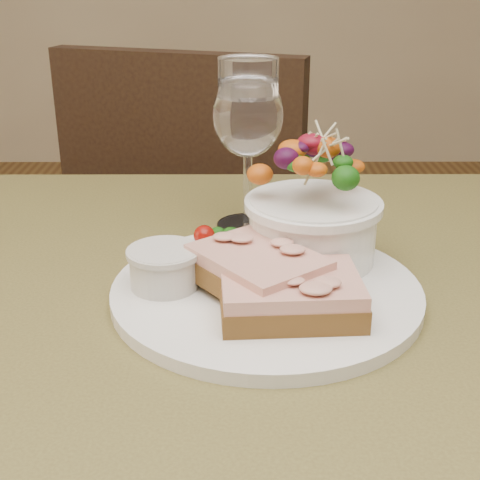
{
  "coord_description": "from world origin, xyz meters",
  "views": [
    {
      "loc": [
        -0.01,
        -0.51,
        1.04
      ],
      "look_at": [
        -0.0,
        0.02,
        0.81
      ],
      "focal_mm": 50.0,
      "sensor_mm": 36.0,
      "label": 1
    }
  ],
  "objects_px": {
    "chair_far": "(216,335)",
    "wine_glass": "(248,121)",
    "sandwich_back": "(258,269)",
    "cafe_table": "(244,409)",
    "ramekin": "(164,266)",
    "salad_bowl": "(314,201)",
    "dinner_plate": "(266,291)",
    "sandwich_front": "(290,294)"
  },
  "relations": [
    {
      "from": "chair_far",
      "to": "wine_glass",
      "type": "distance_m",
      "value": 0.78
    },
    {
      "from": "chair_far",
      "to": "sandwich_back",
      "type": "height_order",
      "value": "chair_far"
    },
    {
      "from": "sandwich_back",
      "to": "wine_glass",
      "type": "bearing_deg",
      "value": 143.97
    },
    {
      "from": "cafe_table",
      "to": "chair_far",
      "type": "height_order",
      "value": "chair_far"
    },
    {
      "from": "ramekin",
      "to": "salad_bowl",
      "type": "distance_m",
      "value": 0.15
    },
    {
      "from": "sandwich_back",
      "to": "wine_glass",
      "type": "relative_size",
      "value": 0.79
    },
    {
      "from": "ramekin",
      "to": "wine_glass",
      "type": "relative_size",
      "value": 0.35
    },
    {
      "from": "dinner_plate",
      "to": "sandwich_front",
      "type": "xyz_separation_m",
      "value": [
        0.02,
        -0.05,
        0.02
      ]
    },
    {
      "from": "dinner_plate",
      "to": "sandwich_front",
      "type": "bearing_deg",
      "value": -69.39
    },
    {
      "from": "sandwich_front",
      "to": "cafe_table",
      "type": "bearing_deg",
      "value": 152.55
    },
    {
      "from": "salad_bowl",
      "to": "cafe_table",
      "type": "bearing_deg",
      "value": -126.51
    },
    {
      "from": "wine_glass",
      "to": "cafe_table",
      "type": "bearing_deg",
      "value": -91.49
    },
    {
      "from": "ramekin",
      "to": "dinner_plate",
      "type": "bearing_deg",
      "value": -0.06
    },
    {
      "from": "cafe_table",
      "to": "wine_glass",
      "type": "relative_size",
      "value": 4.57
    },
    {
      "from": "sandwich_back",
      "to": "ramekin",
      "type": "relative_size",
      "value": 2.25
    },
    {
      "from": "chair_far",
      "to": "salad_bowl",
      "type": "distance_m",
      "value": 0.83
    },
    {
      "from": "sandwich_back",
      "to": "salad_bowl",
      "type": "bearing_deg",
      "value": 105.73
    },
    {
      "from": "dinner_plate",
      "to": "ramekin",
      "type": "distance_m",
      "value": 0.09
    },
    {
      "from": "cafe_table",
      "to": "dinner_plate",
      "type": "distance_m",
      "value": 0.11
    },
    {
      "from": "ramekin",
      "to": "wine_glass",
      "type": "height_order",
      "value": "wine_glass"
    },
    {
      "from": "sandwich_back",
      "to": "cafe_table",
      "type": "bearing_deg",
      "value": -75.89
    },
    {
      "from": "wine_glass",
      "to": "sandwich_back",
      "type": "bearing_deg",
      "value": -88.0
    },
    {
      "from": "sandwich_back",
      "to": "salad_bowl",
      "type": "xyz_separation_m",
      "value": [
        0.05,
        0.07,
        0.04
      ]
    },
    {
      "from": "cafe_table",
      "to": "sandwich_back",
      "type": "distance_m",
      "value": 0.14
    },
    {
      "from": "cafe_table",
      "to": "ramekin",
      "type": "height_order",
      "value": "ramekin"
    },
    {
      "from": "cafe_table",
      "to": "sandwich_back",
      "type": "height_order",
      "value": "sandwich_back"
    },
    {
      "from": "dinner_plate",
      "to": "sandwich_back",
      "type": "bearing_deg",
      "value": -118.25
    },
    {
      "from": "chair_far",
      "to": "dinner_plate",
      "type": "relative_size",
      "value": 3.22
    },
    {
      "from": "salad_bowl",
      "to": "sandwich_front",
      "type": "bearing_deg",
      "value": -104.93
    },
    {
      "from": "chair_far",
      "to": "sandwich_front",
      "type": "distance_m",
      "value": 0.88
    },
    {
      "from": "chair_far",
      "to": "sandwich_front",
      "type": "height_order",
      "value": "chair_far"
    },
    {
      "from": "dinner_plate",
      "to": "sandwich_front",
      "type": "distance_m",
      "value": 0.06
    },
    {
      "from": "chair_far",
      "to": "salad_bowl",
      "type": "relative_size",
      "value": 7.09
    },
    {
      "from": "cafe_table",
      "to": "sandwich_front",
      "type": "relative_size",
      "value": 6.62
    },
    {
      "from": "sandwich_back",
      "to": "wine_glass",
      "type": "height_order",
      "value": "wine_glass"
    },
    {
      "from": "chair_far",
      "to": "ramekin",
      "type": "relative_size",
      "value": 14.6
    },
    {
      "from": "dinner_plate",
      "to": "sandwich_back",
      "type": "distance_m",
      "value": 0.03
    },
    {
      "from": "chair_far",
      "to": "salad_bowl",
      "type": "xyz_separation_m",
      "value": [
        0.12,
        -0.63,
        0.53
      ]
    },
    {
      "from": "chair_far",
      "to": "ramekin",
      "type": "height_order",
      "value": "chair_far"
    },
    {
      "from": "dinner_plate",
      "to": "sandwich_back",
      "type": "xyz_separation_m",
      "value": [
        -0.01,
        -0.02,
        0.03
      ]
    },
    {
      "from": "cafe_table",
      "to": "wine_glass",
      "type": "bearing_deg",
      "value": 88.51
    },
    {
      "from": "sandwich_back",
      "to": "chair_far",
      "type": "bearing_deg",
      "value": 147.17
    }
  ]
}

